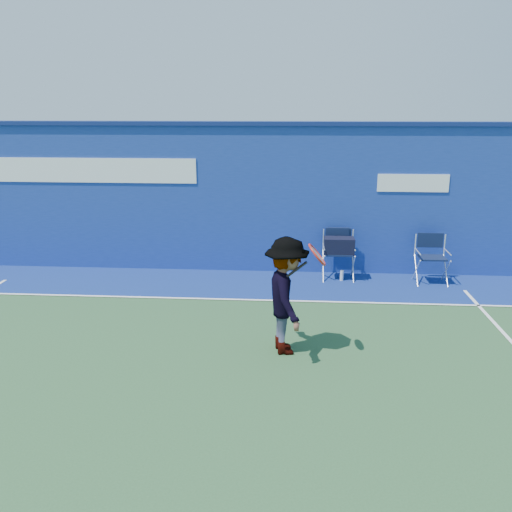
# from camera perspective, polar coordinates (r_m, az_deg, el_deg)

# --- Properties ---
(ground) EXTENTS (80.00, 80.00, 0.00)m
(ground) POSITION_cam_1_polar(r_m,az_deg,el_deg) (6.94, -7.00, -13.70)
(ground) COLOR #294E2B
(ground) RESTS_ON ground
(stadium_wall) EXTENTS (24.00, 0.50, 3.08)m
(stadium_wall) POSITION_cam_1_polar(r_m,az_deg,el_deg) (11.36, -2.32, 6.25)
(stadium_wall) COLOR navy
(stadium_wall) RESTS_ON ground
(out_of_bounds_strip) EXTENTS (24.00, 1.80, 0.01)m
(out_of_bounds_strip) POSITION_cam_1_polar(r_m,az_deg,el_deg) (10.66, -2.86, -2.94)
(out_of_bounds_strip) COLOR navy
(out_of_bounds_strip) RESTS_ON ground
(court_lines) EXTENTS (24.00, 12.00, 0.01)m
(court_lines) POSITION_cam_1_polar(r_m,az_deg,el_deg) (7.46, -6.12, -11.39)
(court_lines) COLOR white
(court_lines) RESTS_ON out_of_bounds_strip
(directors_chair_left) EXTENTS (0.59, 0.55, 1.00)m
(directors_chair_left) POSITION_cam_1_polar(r_m,az_deg,el_deg) (10.98, 8.66, -0.25)
(directors_chair_left) COLOR silver
(directors_chair_left) RESTS_ON ground
(directors_chair_right) EXTENTS (0.57, 0.51, 0.96)m
(directors_chair_right) POSITION_cam_1_polar(r_m,az_deg,el_deg) (11.18, 17.94, -1.23)
(directors_chair_right) COLOR silver
(directors_chair_right) RESTS_ON ground
(water_bottle) EXTENTS (0.07, 0.07, 0.21)m
(water_bottle) POSITION_cam_1_polar(r_m,az_deg,el_deg) (10.95, 9.01, -2.05)
(water_bottle) COLOR silver
(water_bottle) RESTS_ON ground
(tennis_player) EXTENTS (0.95, 1.18, 1.66)m
(tennis_player) POSITION_cam_1_polar(r_m,az_deg,el_deg) (7.55, 3.24, -4.19)
(tennis_player) COLOR #EA4738
(tennis_player) RESTS_ON ground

